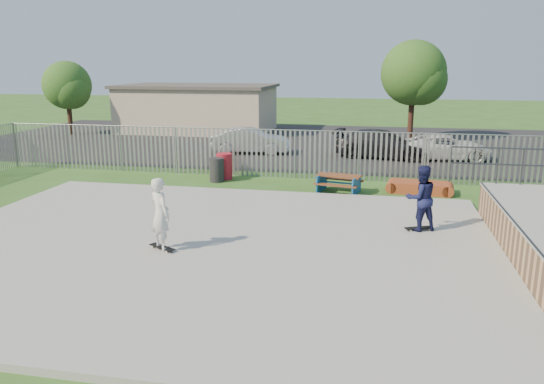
% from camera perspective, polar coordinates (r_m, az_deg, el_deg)
% --- Properties ---
extents(ground, '(120.00, 120.00, 0.00)m').
position_cam_1_polar(ground, '(13.93, -7.39, -6.06)').
color(ground, '#35581E').
rests_on(ground, ground).
extents(concrete_slab, '(15.00, 12.00, 0.15)m').
position_cam_1_polar(concrete_slab, '(13.90, -7.40, -5.77)').
color(concrete_slab, '#A0A09B').
rests_on(concrete_slab, ground).
extents(fence, '(26.04, 16.02, 2.00)m').
position_cam_1_polar(fence, '(17.69, 0.30, 1.71)').
color(fence, gray).
rests_on(fence, ground).
extents(picnic_table, '(1.82, 1.60, 0.67)m').
position_cam_1_polar(picnic_table, '(19.73, 7.21, 0.92)').
color(picnic_table, brown).
rests_on(picnic_table, ground).
extents(funbox, '(2.11, 1.22, 0.40)m').
position_cam_1_polar(funbox, '(20.32, 15.59, 0.48)').
color(funbox, brown).
rests_on(funbox, ground).
extents(trash_bin_red, '(0.64, 0.64, 1.06)m').
position_cam_1_polar(trash_bin_red, '(21.93, -5.14, 2.78)').
color(trash_bin_red, maroon).
rests_on(trash_bin_red, ground).
extents(trash_bin_grey, '(0.58, 0.58, 0.97)m').
position_cam_1_polar(trash_bin_grey, '(21.46, -5.96, 2.38)').
color(trash_bin_grey, '#242426').
rests_on(trash_bin_grey, ground).
extents(parking_lot, '(40.00, 18.00, 0.02)m').
position_cam_1_polar(parking_lot, '(32.03, 3.44, 5.35)').
color(parking_lot, black).
rests_on(parking_lot, ground).
extents(car_silver, '(4.20, 1.89, 1.34)m').
position_cam_1_polar(car_silver, '(28.00, -2.32, 5.54)').
color(car_silver, silver).
rests_on(car_silver, parking_lot).
extents(car_dark, '(5.04, 2.69, 1.39)m').
position_cam_1_polar(car_dark, '(27.21, 11.77, 5.08)').
color(car_dark, black).
rests_on(car_dark, parking_lot).
extents(car_white, '(4.56, 2.42, 1.22)m').
position_cam_1_polar(car_white, '(27.54, 18.18, 4.60)').
color(car_white, white).
rests_on(car_white, parking_lot).
extents(building, '(10.40, 6.40, 3.20)m').
position_cam_1_polar(building, '(37.59, -7.98, 8.95)').
color(building, '#C1AE95').
rests_on(building, ground).
extents(tree_left, '(3.11, 3.11, 4.80)m').
position_cam_1_polar(tree_left, '(37.69, -21.19, 10.65)').
color(tree_left, '#43281A').
rests_on(tree_left, ground).
extents(tree_mid, '(3.91, 3.91, 6.03)m').
position_cam_1_polar(tree_mid, '(33.83, 14.98, 12.25)').
color(tree_mid, '#3D2118').
rests_on(tree_mid, ground).
extents(skateboard_a, '(0.81, 0.51, 0.08)m').
position_cam_1_polar(skateboard_a, '(15.37, 15.50, -3.81)').
color(skateboard_a, black).
rests_on(skateboard_a, concrete_slab).
extents(skateboard_b, '(0.80, 0.56, 0.08)m').
position_cam_1_polar(skateboard_b, '(13.59, -11.74, -5.91)').
color(skateboard_b, black).
rests_on(skateboard_b, concrete_slab).
extents(skater_navy, '(1.10, 1.00, 1.84)m').
position_cam_1_polar(skater_navy, '(15.13, 15.71, -0.63)').
color(skater_navy, '#151944').
rests_on(skater_navy, concrete_slab).
extents(skater_white, '(0.80, 0.76, 1.84)m').
position_cam_1_polar(skater_white, '(13.32, -11.92, -2.35)').
color(skater_white, silver).
rests_on(skater_white, concrete_slab).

